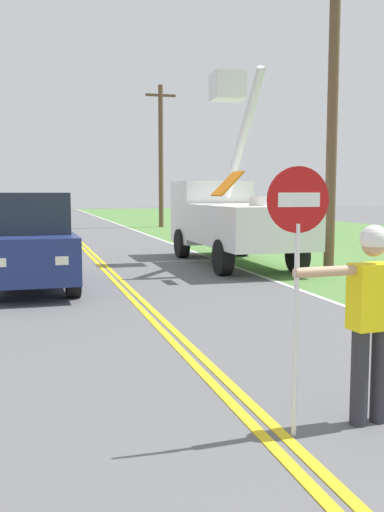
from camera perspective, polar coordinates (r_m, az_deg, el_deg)
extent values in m
cube|color=yellow|center=(19.97, -9.83, 0.04)|extent=(0.11, 110.00, 0.01)
cube|color=yellow|center=(19.98, -9.31, 0.06)|extent=(0.11, 110.00, 0.01)
cube|color=silver|center=(20.65, 0.42, 0.34)|extent=(0.12, 110.00, 0.01)
cylinder|color=#2D2D33|center=(5.80, 17.63, -10.89)|extent=(0.16, 0.16, 0.88)
cylinder|color=#2D2D33|center=(5.67, 15.84, -11.22)|extent=(0.16, 0.16, 0.88)
cube|color=yellow|center=(5.56, 16.99, -3.75)|extent=(0.42, 0.27, 0.60)
cylinder|color=tan|center=(5.24, 12.71, -1.47)|extent=(0.61, 0.14, 0.09)
sphere|color=tan|center=(5.51, 17.14, 1.07)|extent=(0.22, 0.22, 0.22)
sphere|color=white|center=(5.50, 17.16, 1.59)|extent=(0.25, 0.25, 0.25)
cylinder|color=silver|center=(5.19, 9.96, -7.16)|extent=(0.04, 0.04, 1.85)
cylinder|color=#B71414|center=(5.05, 10.20, 5.36)|extent=(0.56, 0.03, 0.56)
cube|color=white|center=(5.03, 10.29, 5.36)|extent=(0.38, 0.01, 0.12)
cube|color=white|center=(16.27, 5.34, 2.99)|extent=(2.32, 4.61, 1.10)
cube|color=white|center=(19.52, 1.80, 4.28)|extent=(2.21, 2.11, 2.00)
cube|color=#1E2833|center=(20.50, 0.96, 5.21)|extent=(1.98, 0.07, 0.90)
cylinder|color=silver|center=(15.38, 6.57, 5.29)|extent=(0.56, 0.56, 0.24)
cylinder|color=silver|center=(16.71, 4.90, 11.33)|extent=(0.25, 2.89, 3.37)
cube|color=white|center=(18.19, 3.43, 16.03)|extent=(0.90, 0.90, 0.80)
cube|color=orange|center=(14.15, 3.44, 6.98)|extent=(0.60, 0.80, 0.59)
cylinder|color=black|center=(19.11, -0.99, 1.23)|extent=(0.32, 0.92, 0.92)
cylinder|color=black|center=(19.72, 4.83, 1.37)|extent=(0.32, 0.92, 0.92)
cylinder|color=black|center=(15.02, 3.01, -0.14)|extent=(0.32, 0.92, 0.92)
cylinder|color=black|center=(15.78, 10.14, 0.08)|extent=(0.32, 0.92, 0.92)
cube|color=navy|center=(13.44, -15.47, 0.36)|extent=(1.92, 4.63, 0.92)
cube|color=#1E2833|center=(13.39, -15.58, 4.11)|extent=(1.67, 2.88, 0.84)
cube|color=#EAEACC|center=(11.20, -12.44, -0.43)|extent=(0.24, 0.06, 0.16)
cylinder|color=black|center=(12.13, -11.41, -2.34)|extent=(0.29, 0.68, 0.68)
cylinder|color=black|center=(14.95, -12.37, -0.76)|extent=(0.29, 0.68, 0.68)
cylinder|color=brown|center=(16.32, 13.38, 13.08)|extent=(0.28, 0.28, 8.23)
cylinder|color=brown|center=(35.82, -3.02, 9.53)|extent=(0.28, 0.28, 8.39)
cube|color=brown|center=(36.20, -3.05, 15.22)|extent=(1.80, 0.14, 0.14)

